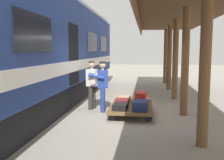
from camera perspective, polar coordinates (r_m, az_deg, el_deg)
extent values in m
plane|color=gray|center=(8.42, 3.23, -7.52)|extent=(60.00, 60.00, 0.00)
cylinder|color=brown|center=(16.25, 12.11, 5.25)|extent=(0.24, 0.24, 3.40)
cylinder|color=brown|center=(13.57, 12.97, 4.97)|extent=(0.24, 0.24, 3.40)
cylinder|color=brown|center=(10.90, 14.24, 4.56)|extent=(0.24, 0.24, 3.40)
cylinder|color=brown|center=(8.24, 16.35, 3.88)|extent=(0.24, 0.24, 3.40)
cylinder|color=brown|center=(5.60, 20.43, 2.54)|extent=(0.24, 0.24, 3.40)
cube|color=#4E3520|center=(8.35, 16.76, 16.17)|extent=(3.20, 16.92, 0.16)
cube|color=brown|center=(8.23, 5.61, 14.93)|extent=(0.08, 16.92, 0.30)
cube|color=navy|center=(9.03, -18.01, 8.17)|extent=(3.00, 16.82, 2.90)
cube|color=black|center=(9.16, -17.58, -3.78)|extent=(2.55, 15.97, 0.90)
cube|color=silver|center=(8.50, -8.58, 3.14)|extent=(0.03, 16.48, 0.36)
cube|color=black|center=(14.23, -1.94, 8.23)|extent=(0.02, 1.85, 0.84)
cube|color=black|center=(11.34, -4.46, 8.61)|extent=(0.02, 1.85, 0.84)
cube|color=black|center=(5.73, -17.13, 10.26)|extent=(0.02, 1.85, 0.84)
cube|color=black|center=(8.50, -9.02, 5.83)|extent=(0.12, 1.10, 2.00)
cube|color=brown|center=(8.24, 4.44, -6.07)|extent=(1.36, 2.19, 0.07)
cylinder|color=black|center=(7.42, 8.28, -8.69)|extent=(0.21, 0.05, 0.21)
cylinder|color=black|center=(7.48, -0.16, -8.48)|extent=(0.21, 0.05, 0.21)
cylinder|color=black|center=(9.12, 8.18, -5.79)|extent=(0.21, 0.05, 0.21)
cylinder|color=black|center=(9.17, 1.34, -5.65)|extent=(0.21, 0.05, 0.21)
cube|color=black|center=(7.66, 1.89, -6.12)|extent=(0.46, 0.55, 0.17)
cube|color=maroon|center=(8.24, 2.32, -5.09)|extent=(0.44, 0.53, 0.21)
cube|color=beige|center=(8.20, 6.59, -4.97)|extent=(0.49, 0.55, 0.27)
cube|color=#CC6B23|center=(8.79, 6.67, -4.37)|extent=(0.54, 0.55, 0.21)
cube|color=navy|center=(7.61, 6.50, -5.81)|extent=(0.48, 0.65, 0.28)
cube|color=tan|center=(8.83, 2.69, -4.36)|extent=(0.48, 0.53, 0.19)
cube|color=#AD231E|center=(8.18, 6.65, -3.43)|extent=(0.39, 0.53, 0.17)
cylinder|color=navy|center=(8.61, -2.10, -4.40)|extent=(0.16, 0.16, 0.82)
cylinder|color=navy|center=(8.41, -2.13, -4.66)|extent=(0.16, 0.16, 0.82)
cube|color=navy|center=(8.40, -2.14, 0.23)|extent=(0.39, 0.27, 0.60)
cylinder|color=tan|center=(8.37, -2.14, 2.47)|extent=(0.09, 0.09, 0.06)
sphere|color=tan|center=(8.36, -2.15, 3.43)|extent=(0.22, 0.22, 0.22)
cylinder|color=black|center=(8.36, -2.15, 3.99)|extent=(0.21, 0.21, 0.06)
cylinder|color=navy|center=(8.56, -3.58, 1.01)|extent=(0.54, 0.17, 0.21)
cylinder|color=navy|center=(8.24, -3.70, 0.79)|extent=(0.54, 0.17, 0.21)
cylinder|color=#332D28|center=(8.84, -4.91, -4.13)|extent=(0.16, 0.16, 0.82)
cylinder|color=#332D28|center=(9.01, -4.26, -3.92)|extent=(0.16, 0.16, 0.82)
cube|color=silver|center=(8.82, -4.62, 0.52)|extent=(0.41, 0.32, 0.60)
cylinder|color=tan|center=(8.79, -4.64, 2.65)|extent=(0.09, 0.09, 0.06)
sphere|color=tan|center=(8.78, -4.65, 3.57)|extent=(0.22, 0.22, 0.22)
cylinder|color=#332D28|center=(8.78, -4.66, 4.10)|extent=(0.21, 0.21, 0.06)
cylinder|color=silver|center=(8.56, -3.90, 1.01)|extent=(0.53, 0.26, 0.21)
cylinder|color=silver|center=(8.84, -2.88, 1.20)|extent=(0.53, 0.26, 0.21)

